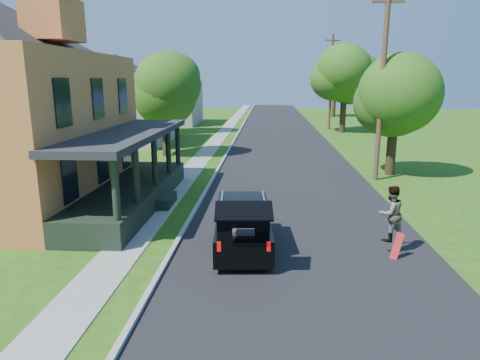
# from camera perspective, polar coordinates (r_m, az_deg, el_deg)

# --- Properties ---
(ground) EXTENTS (140.00, 140.00, 0.00)m
(ground) POSITION_cam_1_polar(r_m,az_deg,el_deg) (12.13, 9.24, -11.99)
(ground) COLOR #234F0F
(ground) RESTS_ON ground
(street) EXTENTS (8.00, 120.00, 0.02)m
(street) POSITION_cam_1_polar(r_m,az_deg,el_deg) (31.37, 5.83, 3.71)
(street) COLOR black
(street) RESTS_ON ground
(curb) EXTENTS (0.15, 120.00, 0.12)m
(curb) POSITION_cam_1_polar(r_m,az_deg,el_deg) (31.48, -1.57, 3.81)
(curb) COLOR #979792
(curb) RESTS_ON ground
(sidewalk) EXTENTS (1.30, 120.00, 0.03)m
(sidewalk) POSITION_cam_1_polar(r_m,az_deg,el_deg) (31.66, -4.37, 3.83)
(sidewalk) COLOR gray
(sidewalk) RESTS_ON ground
(front_walk) EXTENTS (6.50, 1.20, 0.03)m
(front_walk) POSITION_cam_1_polar(r_m,az_deg,el_deg) (19.53, -21.63, -2.98)
(front_walk) COLOR gray
(front_walk) RESTS_ON ground
(neighbor_house_mid) EXTENTS (12.78, 12.78, 8.30)m
(neighbor_house_mid) POSITION_cam_1_polar(r_m,az_deg,el_deg) (37.04, -16.03, 11.24)
(neighbor_house_mid) COLOR #A39C91
(neighbor_house_mid) RESTS_ON ground
(neighbor_house_far) EXTENTS (12.78, 12.78, 8.30)m
(neighbor_house_far) POSITION_cam_1_polar(r_m,az_deg,el_deg) (52.40, -10.13, 11.96)
(neighbor_house_far) COLOR #A39C91
(neighbor_house_far) RESTS_ON ground
(black_suv) EXTENTS (1.91, 4.36, 1.99)m
(black_suv) POSITION_cam_1_polar(r_m,az_deg,el_deg) (13.24, 0.39, -6.06)
(black_suv) COLOR black
(black_suv) RESTS_ON ground
(skateboarder) EXTENTS (1.01, 0.92, 1.69)m
(skateboarder) POSITION_cam_1_polar(r_m,az_deg,el_deg) (13.54, 19.45, -4.24)
(skateboarder) COLOR black
(skateboarder) RESTS_ON ground
(skateboard) EXTENTS (0.44, 0.27, 0.82)m
(skateboard) POSITION_cam_1_polar(r_m,az_deg,el_deg) (13.46, 20.18, -8.39)
(skateboard) COLOR #AB0E0F
(skateboard) RESTS_ON ground
(tree_left_mid) EXTENTS (4.56, 4.34, 7.15)m
(tree_left_mid) POSITION_cam_1_polar(r_m,az_deg,el_deg) (29.75, -10.18, 12.46)
(tree_left_mid) COLOR black
(tree_left_mid) RESTS_ON ground
(tree_left_far) EXTENTS (6.34, 6.45, 8.64)m
(tree_left_far) POSITION_cam_1_polar(r_m,az_deg,el_deg) (42.80, -9.89, 13.75)
(tree_left_far) COLOR black
(tree_left_far) RESTS_ON ground
(tree_right_near) EXTENTS (5.75, 5.97, 7.15)m
(tree_right_near) POSITION_cam_1_polar(r_m,az_deg,el_deg) (24.72, 20.03, 11.35)
(tree_right_near) COLOR black
(tree_right_near) RESTS_ON ground
(tree_right_mid) EXTENTS (5.88, 5.74, 9.21)m
(tree_right_mid) POSITION_cam_1_polar(r_m,az_deg,el_deg) (44.22, 13.80, 14.04)
(tree_right_mid) COLOR black
(tree_right_mid) RESTS_ON ground
(tree_right_far) EXTENTS (6.30, 5.96, 8.26)m
(tree_right_far) POSITION_cam_1_polar(r_m,az_deg,el_deg) (62.61, 12.53, 13.28)
(tree_right_far) COLOR black
(tree_right_far) RESTS_ON ground
(utility_pole_near) EXTENTS (1.57, 0.26, 9.38)m
(utility_pole_near) POSITION_cam_1_polar(r_m,az_deg,el_deg) (23.04, 18.41, 11.80)
(utility_pole_near) COLOR #4F3A24
(utility_pole_near) RESTS_ON ground
(utility_pole_far) EXTENTS (1.67, 0.61, 9.75)m
(utility_pole_far) POSITION_cam_1_polar(r_m,az_deg,el_deg) (47.02, 12.02, 12.78)
(utility_pole_far) COLOR #4F3A24
(utility_pole_far) RESTS_ON ground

